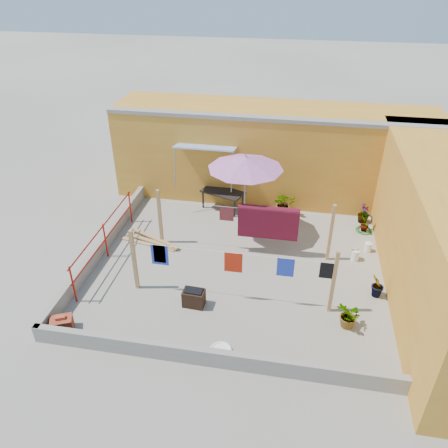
{
  "coord_description": "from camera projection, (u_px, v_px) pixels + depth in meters",
  "views": [
    {
      "loc": [
        1.37,
        -9.87,
        7.56
      ],
      "look_at": [
        -0.47,
        0.3,
        1.18
      ],
      "focal_mm": 35.0,
      "sensor_mm": 36.0,
      "label": 1
    }
  ],
  "objects": [
    {
      "name": "wall_back",
      "position": [
        273.0,
        152.0,
        15.46
      ],
      "size": [
        11.0,
        3.27,
        3.21
      ],
      "color": "gold",
      "rests_on": "ground"
    },
    {
      "name": "plant_back_a",
      "position": [
        284.0,
        204.0,
        14.75
      ],
      "size": [
        0.86,
        0.79,
        0.8
      ],
      "primitive_type": "imported",
      "rotation": [
        0.0,
        0.0,
        0.25
      ],
      "color": "#185518",
      "rests_on": "ground"
    },
    {
      "name": "plant_right_b",
      "position": [
        378.0,
        286.0,
        11.15
      ],
      "size": [
        0.43,
        0.47,
        0.71
      ],
      "primitive_type": "imported",
      "rotation": [
        0.0,
        0.0,
        4.38
      ],
      "color": "#185518",
      "rests_on": "ground"
    },
    {
      "name": "parapet_left",
      "position": [
        103.0,
        245.0,
        12.95
      ],
      "size": [
        0.16,
        7.3,
        0.44
      ],
      "primitive_type": "cube",
      "color": "gray",
      "rests_on": "ground"
    },
    {
      "name": "green_hose",
      "position": [
        364.0,
        230.0,
        14.02
      ],
      "size": [
        0.52,
        0.52,
        0.08
      ],
      "color": "#176B20",
      "rests_on": "ground"
    },
    {
      "name": "outdoor_table",
      "position": [
        223.0,
        193.0,
        14.96
      ],
      "size": [
        1.6,
        1.17,
        0.67
      ],
      "color": "black",
      "rests_on": "ground"
    },
    {
      "name": "brazier",
      "position": [
        194.0,
        298.0,
        10.95
      ],
      "size": [
        0.56,
        0.39,
        0.48
      ],
      "color": "black",
      "rests_on": "ground"
    },
    {
      "name": "white_basin",
      "position": [
        221.0,
        351.0,
        9.73
      ],
      "size": [
        0.5,
        0.5,
        0.09
      ],
      "color": "white",
      "rests_on": "ground"
    },
    {
      "name": "brick_stack",
      "position": [
        62.0,
        324.0,
        10.23
      ],
      "size": [
        0.6,
        0.53,
        0.43
      ],
      "color": "#9A3A23",
      "rests_on": "ground"
    },
    {
      "name": "water_jug_a",
      "position": [
        368.0,
        247.0,
        13.0
      ],
      "size": [
        0.21,
        0.21,
        0.32
      ],
      "color": "white",
      "rests_on": "ground"
    },
    {
      "name": "patio_umbrella",
      "position": [
        246.0,
        163.0,
        12.65
      ],
      "size": [
        2.83,
        2.83,
        2.69
      ],
      "color": "gray",
      "rests_on": "ground"
    },
    {
      "name": "red_railing",
      "position": [
        105.0,
        236.0,
        12.48
      ],
      "size": [
        0.05,
        4.2,
        1.1
      ],
      "color": "#9E180F",
      "rests_on": "ground"
    },
    {
      "name": "ground",
      "position": [
        238.0,
        266.0,
        12.45
      ],
      "size": [
        80.0,
        80.0,
        0.0
      ],
      "primitive_type": "plane",
      "color": "#9E998E",
      "rests_on": "ground"
    },
    {
      "name": "plant_right_c",
      "position": [
        349.0,
        316.0,
        10.24
      ],
      "size": [
        0.72,
        0.76,
        0.67
      ],
      "primitive_type": "imported",
      "rotation": [
        0.0,
        0.0,
        5.14
      ],
      "color": "#185518",
      "rests_on": "ground"
    },
    {
      "name": "clothesline_rig",
      "position": [
        262.0,
        227.0,
        12.28
      ],
      "size": [
        5.09,
        2.35,
        1.8
      ],
      "color": "tan",
      "rests_on": "ground"
    },
    {
      "name": "wall_right",
      "position": [
        446.0,
        237.0,
        10.82
      ],
      "size": [
        2.4,
        9.0,
        3.2
      ],
      "primitive_type": "cube",
      "color": "gold",
      "rests_on": "ground"
    },
    {
      "name": "water_jug_b",
      "position": [
        355.0,
        255.0,
        12.63
      ],
      "size": [
        0.24,
        0.24,
        0.37
      ],
      "color": "white",
      "rests_on": "ground"
    },
    {
      "name": "lumber_pile",
      "position": [
        151.0,
        241.0,
        13.42
      ],
      "size": [
        1.95,
        0.94,
        0.12
      ],
      "color": "tan",
      "rests_on": "ground"
    },
    {
      "name": "plant_back_b",
      "position": [
        364.0,
        213.0,
        14.33
      ],
      "size": [
        0.49,
        0.49,
        0.66
      ],
      "primitive_type": "imported",
      "rotation": [
        0.0,
        0.0,
        1.15
      ],
      "color": "#185518",
      "rests_on": "ground"
    },
    {
      "name": "parapet_front",
      "position": [
        213.0,
        358.0,
        9.33
      ],
      "size": [
        8.3,
        0.16,
        0.44
      ],
      "primitive_type": "cube",
      "color": "gray",
      "rests_on": "ground"
    },
    {
      "name": "plant_right_a",
      "position": [
        366.0,
        221.0,
        13.79
      ],
      "size": [
        0.5,
        0.51,
        0.81
      ],
      "primitive_type": "imported",
      "rotation": [
        0.0,
        0.0,
        2.29
      ],
      "color": "#185518",
      "rests_on": "ground"
    }
  ]
}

